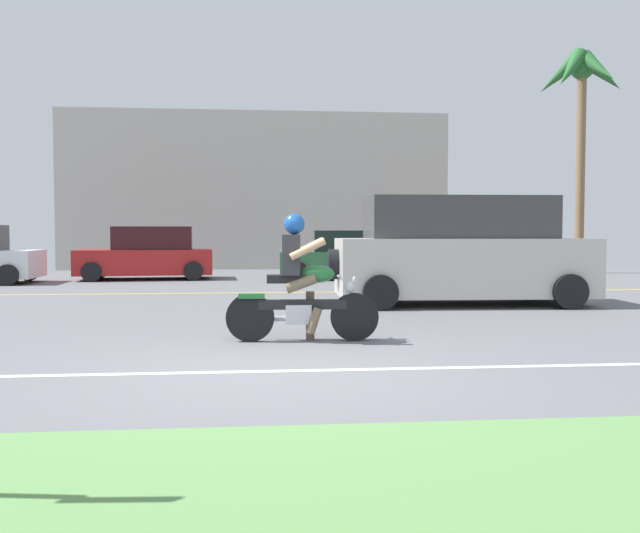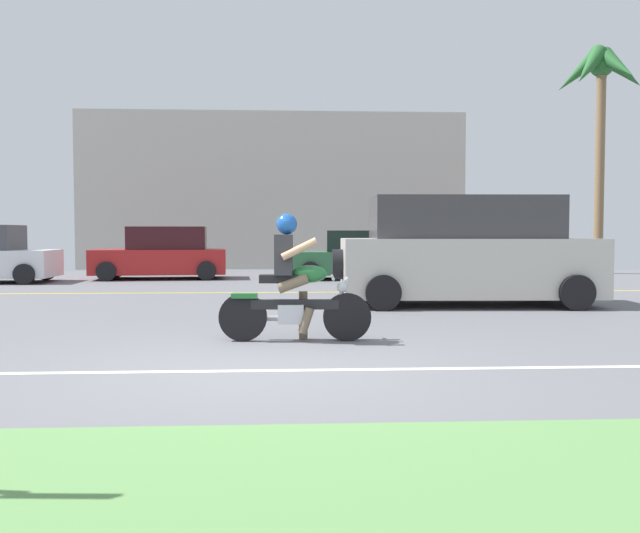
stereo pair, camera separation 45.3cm
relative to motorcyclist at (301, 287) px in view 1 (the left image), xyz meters
The scene contains 10 objects.
ground 1.43m from the motorcyclist, 107.81° to the left, with size 56.00×30.00×0.04m, color slate.
lane_line_near 2.04m from the motorcyclist, 101.38° to the right, with size 50.40×0.12×0.01m, color silver.
lane_line_far 7.12m from the motorcyclist, 93.07° to the left, with size 50.40×0.12×0.01m, color yellow.
motorcyclist is the anchor object (origin of this frame).
suv_nearby 5.41m from the motorcyclist, 51.45° to the left, with size 5.03×2.35×2.07m.
parked_car_1 12.61m from the motorcyclist, 107.26° to the left, with size 4.04×2.23×1.56m.
parked_car_2 11.67m from the motorcyclist, 79.63° to the left, with size 3.79×2.02×1.45m.
parked_car_3 13.39m from the motorcyclist, 60.80° to the left, with size 4.01×1.83×1.64m.
palm_tree_0 18.28m from the motorcyclist, 52.78° to the left, with size 3.10×3.15×7.58m.
building_far 19.33m from the motorcyclist, 91.49° to the left, with size 14.69×4.00×5.95m, color #BCB7AD.
Camera 1 is at (-0.22, -6.85, 1.39)m, focal length 38.43 mm.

